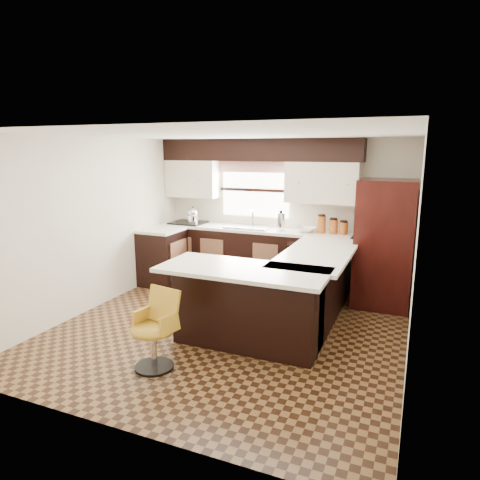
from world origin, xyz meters
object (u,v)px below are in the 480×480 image
at_px(peninsula_long, 313,288).
at_px(bar_chair, 153,331).
at_px(peninsula_return, 248,308).
at_px(refrigerator, 384,244).

xyz_separation_m(peninsula_long, bar_chair, (-1.21, -1.87, -0.04)).
xyz_separation_m(peninsula_return, refrigerator, (1.31, 1.97, 0.46)).
bearing_deg(bar_chair, peninsula_long, 68.16).
distance_m(peninsula_long, refrigerator, 1.35).
distance_m(peninsula_return, bar_chair, 1.13).
xyz_separation_m(peninsula_long, refrigerator, (0.79, 0.99, 0.46)).
relative_size(peninsula_return, refrigerator, 0.90).
distance_m(peninsula_return, refrigerator, 2.41).
height_order(peninsula_long, bar_chair, peninsula_long).
distance_m(peninsula_long, bar_chair, 2.23).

